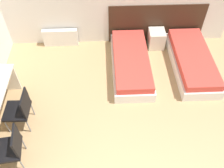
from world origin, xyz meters
The scene contains 7 objects.
headboard_panel centered at (1.19, 4.44, 0.51)m, with size 2.38×0.03×1.03m.
bed_near_window centered at (0.48, 3.39, 0.19)m, with size 0.86×2.03×0.39m.
bed_near_door centered at (1.91, 3.39, 0.19)m, with size 0.86×2.03×0.39m.
nightstand centered at (1.19, 4.20, 0.23)m, with size 0.39×0.41×0.45m.
radiator centered at (-1.22, 4.35, 0.23)m, with size 0.87×0.12×0.46m.
chair_near_laptop centered at (-1.71, 1.99, 0.47)m, with size 0.46×0.46×0.85m.
chair_near_notebook centered at (-1.71, 1.22, 0.47)m, with size 0.51×0.51×0.85m.
Camera 1 is at (-0.14, -0.75, 4.19)m, focal length 40.00 mm.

